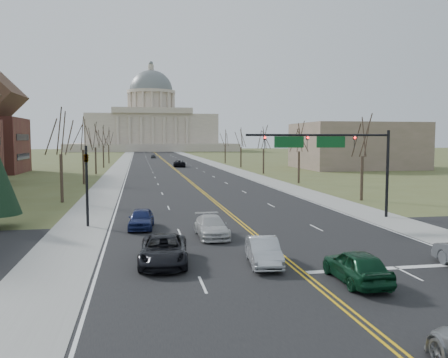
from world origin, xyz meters
name	(u,v)px	position (x,y,z in m)	size (l,w,h in m)	color
ground	(295,268)	(0.00, 0.00, 0.00)	(600.00, 600.00, 0.00)	#50542A
road	(167,162)	(0.00, 110.00, 0.01)	(20.00, 380.00, 0.01)	black
cross_road	(264,242)	(0.00, 6.00, 0.01)	(120.00, 14.00, 0.01)	black
sidewalk_left	(123,163)	(-12.00, 110.00, 0.01)	(4.00, 380.00, 0.03)	gray
sidewalk_right	(209,162)	(12.00, 110.00, 0.01)	(4.00, 380.00, 0.03)	gray
center_line	(167,162)	(0.00, 110.00, 0.01)	(0.42, 380.00, 0.01)	gold
edge_line_left	(131,163)	(-9.80, 110.00, 0.01)	(0.15, 380.00, 0.01)	silver
edge_line_right	(201,162)	(9.80, 110.00, 0.01)	(0.15, 380.00, 0.01)	silver
stop_bar	(397,268)	(5.00, -1.00, 0.01)	(9.50, 0.50, 0.01)	silver
capitol	(152,125)	(0.00, 249.91, 14.20)	(90.00, 60.00, 50.00)	beige
signal_mast	(330,148)	(7.45, 13.50, 5.76)	(12.12, 0.44, 7.20)	black
signal_left	(87,177)	(-11.50, 13.50, 3.71)	(0.32, 0.36, 6.00)	black
tree_r_0	(363,138)	(15.50, 24.00, 6.55)	(3.74, 3.74, 8.50)	#352A1F
tree_l_0	(60,135)	(-15.50, 28.00, 6.94)	(3.96, 3.96, 9.00)	#352A1F
tree_r_1	(299,139)	(15.50, 44.00, 6.55)	(3.74, 3.74, 8.50)	#352A1F
tree_l_1	(83,136)	(-15.50, 48.00, 6.94)	(3.96, 3.96, 9.00)	#352A1F
tree_r_2	(264,139)	(15.50, 64.00, 6.55)	(3.74, 3.74, 8.50)	#352A1F
tree_l_2	(95,137)	(-15.50, 68.00, 6.94)	(3.96, 3.96, 9.00)	#352A1F
tree_r_3	(241,139)	(15.50, 84.00, 6.55)	(3.74, 3.74, 8.50)	#352A1F
tree_l_3	(103,137)	(-15.50, 88.00, 6.94)	(3.96, 3.96, 9.00)	#352A1F
tree_r_4	(225,139)	(15.50, 104.00, 6.55)	(3.74, 3.74, 8.50)	#352A1F
tree_l_4	(108,137)	(-15.50, 108.00, 6.94)	(3.96, 3.96, 9.00)	#352A1F
bldg_right_mass	(356,146)	(40.00, 76.00, 5.00)	(25.00, 20.00, 10.00)	#6F614F
car_nb_inner_lead	(356,266)	(1.88, -2.93, 0.77)	(1.80, 4.47, 1.52)	#0B331D
car_sb_inner_lead	(264,252)	(-1.46, 0.75, 0.71)	(1.47, 4.21, 1.39)	#A7AAAF
car_sb_outer_lead	(164,250)	(-6.52, 1.84, 0.74)	(2.43, 5.26, 1.46)	black
car_sb_inner_second	(212,227)	(-3.03, 8.14, 0.70)	(1.93, 4.75, 1.38)	#B9B9B9
car_sb_outer_second	(141,219)	(-7.59, 11.98, 0.74)	(1.71, 4.25, 1.45)	navy
car_far_nb	(179,163)	(1.68, 88.08, 0.83)	(2.70, 5.86, 1.63)	black
car_far_sb	(153,156)	(-2.72, 140.52, 0.70)	(1.64, 4.07, 1.39)	#53565B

